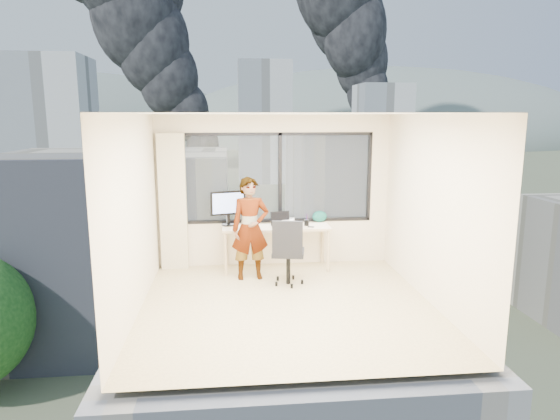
{
  "coord_description": "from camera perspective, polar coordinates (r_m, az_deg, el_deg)",
  "views": [
    {
      "loc": [
        -0.75,
        -6.35,
        2.57
      ],
      "look_at": [
        0.0,
        1.0,
        1.15
      ],
      "focal_mm": 31.42,
      "sensor_mm": 36.0,
      "label": 1
    }
  ],
  "objects": [
    {
      "name": "tree_c",
      "position": [
        52.91,
        19.85,
        -2.43
      ],
      "size": [
        8.4,
        8.4,
        10.0
      ],
      "primitive_type": null,
      "color": "#1A4717",
      "rests_on": "exterior_ground"
    },
    {
      "name": "laptop",
      "position": [
        8.21,
        0.3,
        -1.16
      ],
      "size": [
        0.41,
        0.42,
        0.21
      ],
      "primitive_type": null,
      "rotation": [
        0.0,
        0.0,
        0.25
      ],
      "color": "black",
      "rests_on": "desk"
    },
    {
      "name": "smoke_plume_b",
      "position": [
        186.56,
        12.27,
        18.14
      ],
      "size": [
        30.0,
        18.0,
        70.0
      ],
      "primitive_type": null,
      "color": "black",
      "rests_on": "exterior_ground"
    },
    {
      "name": "hill_a",
      "position": [
        347.85,
        -26.04,
        7.03
      ],
      "size": [
        288.0,
        216.0,
        90.0
      ],
      "primitive_type": "ellipsoid",
      "color": "slate",
      "rests_on": "exterior_ground"
    },
    {
      "name": "near_bldg_b",
      "position": [
        46.94,
        10.07,
        0.17
      ],
      "size": [
        14.0,
        13.0,
        16.0
      ],
      "primitive_type": "cube",
      "color": "silver",
      "rests_on": "exterior_ground"
    },
    {
      "name": "tree_b",
      "position": [
        27.59,
        4.88,
        -15.13
      ],
      "size": [
        7.6,
        7.6,
        9.0
      ],
      "primitive_type": null,
      "color": "#1A4717",
      "rests_on": "exterior_ground"
    },
    {
      "name": "hill_b",
      "position": [
        341.95,
        11.46,
        7.86
      ],
      "size": [
        300.0,
        220.0,
        96.0
      ],
      "primitive_type": "ellipsoid",
      "color": "slate",
      "rests_on": "exterior_ground"
    },
    {
      "name": "exterior_ground",
      "position": [
        127.44,
        -5.42,
        3.33
      ],
      "size": [
        400.0,
        400.0,
        0.04
      ],
      "primitive_type": "cube",
      "color": "#515B3D",
      "rests_on": "ground"
    },
    {
      "name": "wall_right",
      "position": [
        7.04,
        17.28,
        -0.02
      ],
      "size": [
        0.01,
        4.0,
        2.6
      ],
      "primitive_type": "cube",
      "color": "beige",
      "rests_on": "ground"
    },
    {
      "name": "far_tower_d",
      "position": [
        167.3,
        -26.8,
        7.79
      ],
      "size": [
        16.0,
        14.0,
        22.0
      ],
      "primitive_type": "cube",
      "color": "silver",
      "rests_on": "exterior_ground"
    },
    {
      "name": "cellphone",
      "position": [
        8.18,
        3.62,
        -1.96
      ],
      "size": [
        0.11,
        0.08,
        0.01
      ],
      "primitive_type": "cube",
      "rotation": [
        0.0,
        0.0,
        -0.3
      ],
      "color": "black",
      "rests_on": "desk"
    },
    {
      "name": "far_tower_b",
      "position": [
        126.67,
        -1.86,
        10.14
      ],
      "size": [
        13.0,
        13.0,
        30.0
      ],
      "primitive_type": "cube",
      "color": "silver",
      "rests_on": "exterior_ground"
    },
    {
      "name": "ceiling",
      "position": [
        6.4,
        0.92,
        11.15
      ],
      "size": [
        4.0,
        4.0,
        0.01
      ],
      "primitive_type": "cube",
      "color": "white",
      "rests_on": "ground"
    },
    {
      "name": "game_console",
      "position": [
        8.46,
        0.5,
        -1.28
      ],
      "size": [
        0.4,
        0.36,
        0.08
      ],
      "primitive_type": "cube",
      "rotation": [
        0.0,
        0.0,
        -0.27
      ],
      "color": "white",
      "rests_on": "desk"
    },
    {
      "name": "far_tower_a",
      "position": [
        107.02,
        -24.75,
        8.5
      ],
      "size": [
        14.0,
        14.0,
        28.0
      ],
      "primitive_type": "cube",
      "color": "silver",
      "rests_on": "exterior_ground"
    },
    {
      "name": "pen_cup",
      "position": [
        8.28,
        3.1,
        -1.48
      ],
      "size": [
        0.09,
        0.09,
        0.1
      ],
      "primitive_type": "cylinder",
      "rotation": [
        0.0,
        0.0,
        0.16
      ],
      "color": "black",
      "rests_on": "desk"
    },
    {
      "name": "floor",
      "position": [
        6.89,
        0.85,
        -11.01
      ],
      "size": [
        4.0,
        4.0,
        0.01
      ],
      "primitive_type": "cube",
      "color": "beige",
      "rests_on": "ground"
    },
    {
      "name": "chair",
      "position": [
        7.57,
        0.98,
        -4.74
      ],
      "size": [
        0.63,
        0.63,
        1.07
      ],
      "primitive_type": null,
      "rotation": [
        0.0,
        0.0,
        -0.18
      ],
      "color": "black",
      "rests_on": "floor"
    },
    {
      "name": "person",
      "position": [
        7.78,
        -3.49,
        -2.17
      ],
      "size": [
        0.63,
        0.44,
        1.63
      ],
      "primitive_type": "imported",
      "rotation": [
        0.0,
        0.0,
        0.09
      ],
      "color": "#2D2D33",
      "rests_on": "floor"
    },
    {
      "name": "handbag",
      "position": [
        8.57,
        4.62,
        -0.75
      ],
      "size": [
        0.28,
        0.19,
        0.19
      ],
      "primitive_type": "ellipsoid",
      "rotation": [
        0.0,
        0.0,
        0.24
      ],
      "color": "#0C4A3E",
      "rests_on": "desk"
    },
    {
      "name": "wall_left",
      "position": [
        6.6,
        -16.63,
        -0.68
      ],
      "size": [
        0.01,
        4.0,
        2.6
      ],
      "primitive_type": "cube",
      "color": "beige",
      "rests_on": "ground"
    },
    {
      "name": "desk",
      "position": [
        8.34,
        -0.46,
        -4.38
      ],
      "size": [
        1.8,
        0.6,
        0.75
      ],
      "primitive_type": "cube",
      "color": "tan",
      "rests_on": "floor"
    },
    {
      "name": "monitor",
      "position": [
        8.3,
        -6.07,
        0.24
      ],
      "size": [
        0.61,
        0.27,
        0.6
      ],
      "primitive_type": null,
      "rotation": [
        0.0,
        0.0,
        0.25
      ],
      "color": "black",
      "rests_on": "desk"
    },
    {
      "name": "far_tower_c",
      "position": [
        153.38,
        11.72,
        9.3
      ],
      "size": [
        15.0,
        15.0,
        26.0
      ],
      "primitive_type": "cube",
      "color": "silver",
      "rests_on": "exterior_ground"
    },
    {
      "name": "near_bldg_a",
      "position": [
        38.49,
        -18.03,
        -4.09
      ],
      "size": [
        16.0,
        12.0,
        14.0
      ],
      "primitive_type": "cube",
      "color": "beige",
      "rests_on": "exterior_ground"
    },
    {
      "name": "curtain",
      "position": [
        8.41,
        -12.36,
        0.9
      ],
      "size": [
        0.45,
        0.14,
        2.3
      ],
      "primitive_type": "cube",
      "color": "beige",
      "rests_on": "floor"
    },
    {
      "name": "wall_front",
      "position": [
        4.6,
        3.79,
        -5.18
      ],
      "size": [
        4.0,
        0.01,
        2.6
      ],
      "primitive_type": "cube",
      "color": "beige",
      "rests_on": "ground"
    },
    {
      "name": "window_wall",
      "position": [
        8.46,
        -0.35,
        3.77
      ],
      "size": [
        3.3,
        0.16,
        1.55
      ],
      "primitive_type": null,
      "color": "black",
      "rests_on": "ground"
    }
  ]
}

